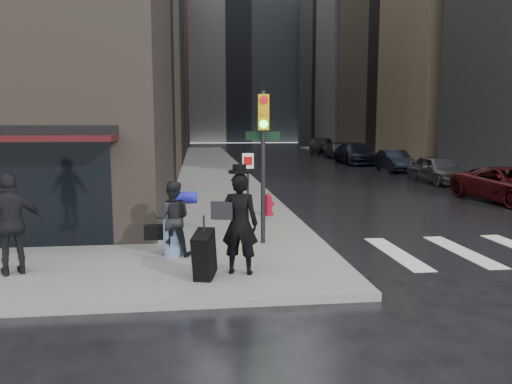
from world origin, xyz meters
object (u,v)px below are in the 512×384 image
Objects in this scene: man_greycoat at (12,224)px; traffic_light at (262,146)px; parked_car_1 at (438,169)px; parked_car_3 at (355,153)px; fire_hydrant at (268,206)px; parked_car_5 at (322,146)px; man_overcoat at (232,228)px; parked_car_2 at (394,161)px; parked_car_4 at (337,150)px; parked_car_0 at (509,185)px; man_jeans at (172,218)px.

traffic_light is at bearing 175.36° from man_greycoat.
parked_car_1 is 0.75× the size of parked_car_3.
fire_hydrant is 35.50m from parked_car_5.
man_overcoat reaches higher than parked_car_2.
parked_car_1 reaches higher than parked_car_2.
parked_car_2 is at bearing -90.67° from parked_car_4.
parked_car_0 reaches higher than fire_hydrant.
parked_car_5 is at bearing 72.96° from fire_hydrant.
parked_car_1 is (0.32, 6.30, 0.03)m from parked_car_0.
parked_car_5 is (0.19, 18.90, 0.11)m from parked_car_2.
traffic_light is 12.09m from parked_car_0.
parked_car_1 is at bearing -112.73° from man_overcoat.
parked_car_2 reaches higher than parked_car_0.
parked_car_4 is 6.31m from parked_car_5.
parked_car_2 is 12.60m from parked_car_4.
traffic_light reaches higher than fire_hydrant.
parked_car_2 is (10.21, 15.04, 0.22)m from fire_hydrant.
man_greycoat is at bearing -123.58° from parked_car_2.
parked_car_0 is at bearing 14.25° from fire_hydrant.
man_overcoat is at bearing -148.84° from parked_car_0.
parked_car_0 is at bearing -91.12° from parked_car_5.
parked_car_0 is at bearing -92.23° from parked_car_4.
man_jeans is 23.42m from parked_car_2.
parked_car_3 is at bearing 72.81° from traffic_light.
man_overcoat reaches higher than parked_car_5.
parked_car_0 is at bearing -95.37° from parked_car_1.
parked_car_4 is at bearing 69.87° from fire_hydrant.
parked_car_3 is 6.32m from parked_car_4.
parked_car_0 is at bearing 36.01° from traffic_light.
parked_car_4 is (0.21, 18.90, -0.01)m from parked_car_1.
man_overcoat is at bearing -110.17° from parked_car_4.
parked_car_3 is at bearing 83.74° from parked_car_0.
man_overcoat reaches higher than parked_car_4.
parked_car_5 is (0.80, 31.50, 0.11)m from parked_car_0.
man_jeans is at bearing -152.52° from traffic_light.
parked_car_2 is 0.75× the size of parked_car_3.
parked_car_4 is at bearing 86.86° from parked_car_1.
traffic_light is at bearing -155.34° from parked_car_0.
parked_car_3 is at bearing -94.91° from parked_car_4.
parked_car_5 is (10.40, 33.94, 0.32)m from fire_hydrant.
parked_car_4 is at bearing 82.84° from parked_car_0.
parked_car_0 is 25.21m from parked_car_4.
parked_car_5 reaches higher than parked_car_2.
parked_car_2 is 6.32m from parked_car_3.
man_greycoat is at bearing 22.39° from man_jeans.
traffic_light reaches higher than parked_car_3.
parked_car_2 is 18.90m from parked_car_5.
traffic_light is 0.74× the size of parked_car_0.
man_greycoat reaches higher than parked_car_0.
parked_car_0 is 1.17× the size of parked_car_1.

